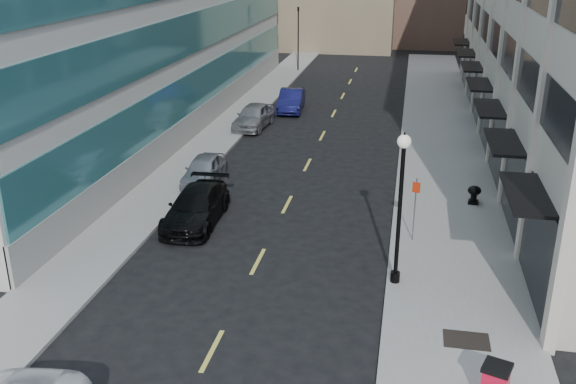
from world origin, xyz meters
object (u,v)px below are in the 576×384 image
at_px(car_blue_sedan, 291,100).
at_px(car_grey_sedan, 254,116).
at_px(lamppost, 401,196).
at_px(traffic_signal, 298,11).
at_px(trash_bin, 495,382).
at_px(urn_planter, 474,193).
at_px(sign_post, 415,201).
at_px(car_black_pickup, 196,207).
at_px(car_silver_sedan, 204,170).

bearing_deg(car_blue_sedan, car_grey_sedan, -111.75).
relative_size(car_grey_sedan, lamppost, 0.85).
xyz_separation_m(traffic_signal, trash_bin, (13.60, -47.00, -4.95)).
height_order(car_grey_sedan, urn_planter, car_grey_sedan).
bearing_deg(car_blue_sedan, lamppost, -75.76).
height_order(traffic_signal, trash_bin, traffic_signal).
height_order(lamppost, sign_post, lamppost).
xyz_separation_m(car_black_pickup, sign_post, (9.41, -0.32, 1.11)).
bearing_deg(sign_post, car_silver_sedan, 168.93).
xyz_separation_m(traffic_signal, car_blue_sedan, (2.30, -15.84, -4.92)).
xyz_separation_m(car_grey_sedan, sign_post, (10.68, -16.19, 1.05)).
xyz_separation_m(traffic_signal, lamppost, (10.80, -40.88, -2.26)).
xyz_separation_m(car_silver_sedan, car_blue_sedan, (1.60, 16.00, 0.09)).
bearing_deg(car_black_pickup, urn_planter, 17.46).
bearing_deg(sign_post, lamppost, -83.47).
relative_size(car_silver_sedan, sign_post, 1.52).
height_order(car_blue_sedan, trash_bin, car_blue_sedan).
bearing_deg(car_silver_sedan, trash_bin, -51.64).
bearing_deg(lamppost, car_grey_sedan, 116.94).
relative_size(traffic_signal, trash_bin, 6.09).
xyz_separation_m(sign_post, urn_planter, (2.77, 4.62, -1.19)).
distance_m(car_silver_sedan, trash_bin, 19.90).
height_order(trash_bin, sign_post, sign_post).
relative_size(car_black_pickup, car_blue_sedan, 1.09).
bearing_deg(traffic_signal, trash_bin, -73.87).
distance_m(traffic_signal, trash_bin, 49.17).
bearing_deg(sign_post, urn_planter, 74.61).
distance_m(car_blue_sedan, car_grey_sedan, 5.40).
height_order(traffic_signal, sign_post, traffic_signal).
xyz_separation_m(trash_bin, urn_planter, (0.56, 14.42, -0.09)).
distance_m(car_black_pickup, trash_bin, 15.41).
relative_size(car_black_pickup, sign_post, 1.93).
height_order(car_blue_sedan, lamppost, lamppost).
height_order(car_silver_sedan, sign_post, sign_post).
distance_m(car_black_pickup, car_blue_sedan, 21.03).
height_order(sign_post, urn_planter, sign_post).
xyz_separation_m(car_black_pickup, urn_planter, (12.18, 4.30, -0.08)).
bearing_deg(urn_planter, sign_post, -120.93).
bearing_deg(urn_planter, car_grey_sedan, 139.30).
relative_size(traffic_signal, sign_post, 2.58).
xyz_separation_m(traffic_signal, car_black_pickup, (1.97, -36.87, -4.96)).
bearing_deg(traffic_signal, sign_post, -72.98).
bearing_deg(car_silver_sedan, car_grey_sedan, 87.97).
bearing_deg(lamppost, sign_post, 80.99).
xyz_separation_m(car_grey_sedan, urn_planter, (13.45, -11.57, -0.14)).
distance_m(trash_bin, sign_post, 10.11).
relative_size(traffic_signal, car_black_pickup, 1.33).
relative_size(car_grey_sedan, urn_planter, 5.55).
bearing_deg(trash_bin, car_grey_sedan, 136.13).
bearing_deg(sign_post, car_grey_sedan, 138.96).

